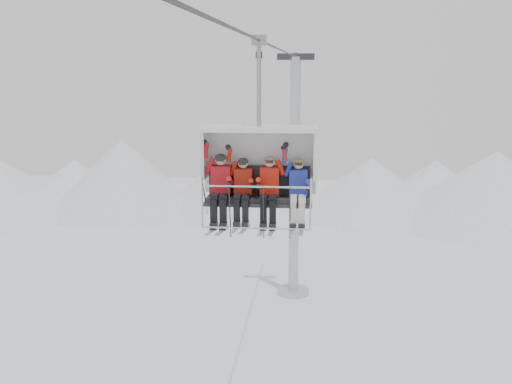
# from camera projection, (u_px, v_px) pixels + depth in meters

# --- Properties ---
(ridgeline) EXTENTS (72.00, 21.00, 7.00)m
(ridgeline) POSITION_uv_depth(u_px,v_px,m) (284.00, 183.00, 55.91)
(ridgeline) COLOR white
(ridgeline) RESTS_ON ground
(lift_tower_right) EXTENTS (2.00, 1.80, 13.48)m
(lift_tower_right) POSITION_uv_depth(u_px,v_px,m) (294.00, 195.00, 35.61)
(lift_tower_right) COLOR #B2B5BA
(lift_tower_right) RESTS_ON ground
(haul_cable) EXTENTS (0.06, 50.00, 0.06)m
(haul_cable) POSITION_uv_depth(u_px,v_px,m) (256.00, 39.00, 12.68)
(haul_cable) COLOR #2E2E33
(haul_cable) RESTS_ON lift_tower_left
(chairlift_carrier) EXTENTS (2.47, 1.17, 3.98)m
(chairlift_carrier) POSITION_uv_depth(u_px,v_px,m) (259.00, 163.00, 13.93)
(chairlift_carrier) COLOR black
(chairlift_carrier) RESTS_ON haul_cable
(skier_far_left) EXTENTS (0.42, 1.69, 1.68)m
(skier_far_left) POSITION_uv_depth(u_px,v_px,m) (221.00, 186.00, 13.80)
(skier_far_left) COLOR red
(skier_far_left) RESTS_ON chairlift_carrier
(skier_center_left) EXTENTS (0.39, 1.69, 1.55)m
(skier_center_left) POSITION_uv_depth(u_px,v_px,m) (243.00, 189.00, 13.75)
(skier_center_left) COLOR #A51E0F
(skier_center_left) RESTS_ON chairlift_carrier
(skier_center_right) EXTENTS (0.41, 1.69, 1.63)m
(skier_center_right) POSITION_uv_depth(u_px,v_px,m) (269.00, 188.00, 13.70)
(skier_center_right) COLOR red
(skier_center_right) RESTS_ON chairlift_carrier
(skier_far_right) EXTENTS (0.39, 1.69, 1.56)m
(skier_far_right) POSITION_uv_depth(u_px,v_px,m) (298.00, 189.00, 13.64)
(skier_far_right) COLOR #2531A1
(skier_far_right) RESTS_ON chairlift_carrier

